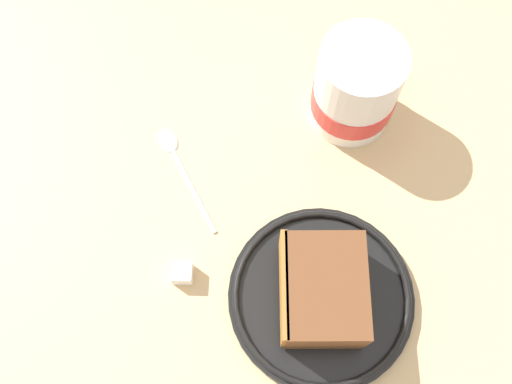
# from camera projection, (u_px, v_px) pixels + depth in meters

# --- Properties ---
(ground_plane) EXTENTS (1.39, 1.39, 0.04)m
(ground_plane) POSITION_uv_depth(u_px,v_px,m) (301.00, 259.00, 0.61)
(ground_plane) COLOR tan
(small_plate) EXTENTS (0.18, 0.18, 0.02)m
(small_plate) POSITION_uv_depth(u_px,v_px,m) (323.00, 296.00, 0.57)
(small_plate) COLOR black
(small_plate) RESTS_ON ground_plane
(cake_slice) EXTENTS (0.12, 0.11, 0.06)m
(cake_slice) POSITION_uv_depth(u_px,v_px,m) (324.00, 289.00, 0.54)
(cake_slice) COLOR #9E662D
(cake_slice) RESTS_ON small_plate
(tea_mug) EXTENTS (0.12, 0.09, 0.11)m
(tea_mug) POSITION_uv_depth(u_px,v_px,m) (355.00, 87.00, 0.60)
(tea_mug) COLOR white
(tea_mug) RESTS_ON ground_plane
(teaspoon) EXTENTS (0.13, 0.03, 0.01)m
(teaspoon) POSITION_uv_depth(u_px,v_px,m) (176.00, 157.00, 0.62)
(teaspoon) COLOR silver
(teaspoon) RESTS_ON ground_plane
(sugar_cube) EXTENTS (0.03, 0.03, 0.02)m
(sugar_cube) POSITION_uv_depth(u_px,v_px,m) (182.00, 273.00, 0.57)
(sugar_cube) COLOR white
(sugar_cube) RESTS_ON ground_plane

